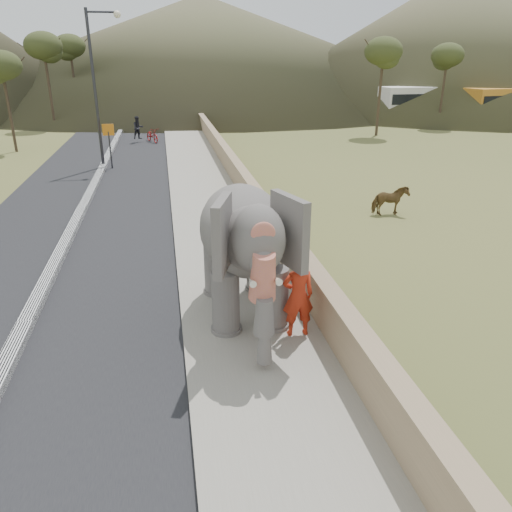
{
  "coord_description": "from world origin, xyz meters",
  "views": [
    {
      "loc": [
        -1.63,
        -10.29,
        5.8
      ],
      "look_at": [
        0.2,
        -0.3,
        1.7
      ],
      "focal_mm": 35.0,
      "sensor_mm": 36.0,
      "label": 1
    }
  ],
  "objects_px": {
    "lamppost": "(99,74)",
    "cow": "(390,201)",
    "motorcyclist": "(147,133)",
    "elephant_and_man": "(244,248)"
  },
  "relations": [
    {
      "from": "lamppost",
      "to": "motorcyclist",
      "type": "distance_m",
      "value": 9.46
    },
    {
      "from": "lamppost",
      "to": "motorcyclist",
      "type": "bearing_deg",
      "value": 76.72
    },
    {
      "from": "lamppost",
      "to": "elephant_and_man",
      "type": "xyz_separation_m",
      "value": [
        4.71,
        -18.09,
        -3.17
      ]
    },
    {
      "from": "cow",
      "to": "motorcyclist",
      "type": "relative_size",
      "value": 0.65
    },
    {
      "from": "motorcyclist",
      "to": "cow",
      "type": "bearing_deg",
      "value": -63.82
    },
    {
      "from": "lamppost",
      "to": "cow",
      "type": "bearing_deg",
      "value": -44.18
    },
    {
      "from": "lamppost",
      "to": "cow",
      "type": "height_order",
      "value": "lamppost"
    },
    {
      "from": "motorcyclist",
      "to": "elephant_and_man",
      "type": "bearing_deg",
      "value": -84.02
    },
    {
      "from": "cow",
      "to": "elephant_and_man",
      "type": "relative_size",
      "value": 0.31
    },
    {
      "from": "elephant_and_man",
      "to": "motorcyclist",
      "type": "distance_m",
      "value": 26.52
    }
  ]
}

